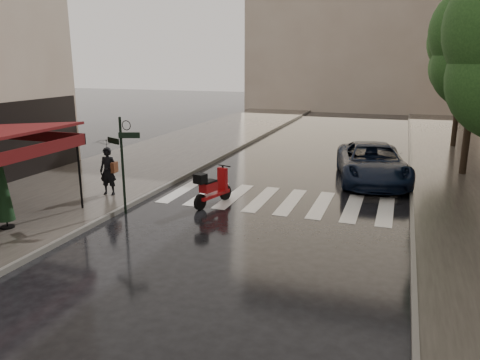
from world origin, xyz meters
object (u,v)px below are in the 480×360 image
Objects in this scene: parked_car at (372,163)px; parasol_back at (2,181)px; scooter at (212,189)px; pedestrian_with_umbrella at (107,149)px.

parked_car is 2.14× the size of parasol_back.
parked_car is (4.86, 5.10, 0.18)m from scooter.
parked_car is at bearing 62.23° from scooter.
scooter is at bearing -144.36° from parked_car.
parasol_back is (-4.56, -4.25, 0.92)m from scooter.
parked_car is at bearing 25.62° from pedestrian_with_umbrella.
parasol_back is at bearing -107.64° from pedestrian_with_umbrella.
pedestrian_with_umbrella reaches higher than scooter.
parasol_back is (-0.76, -3.90, -0.26)m from pedestrian_with_umbrella.
parasol_back is at bearing -145.94° from parked_car.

